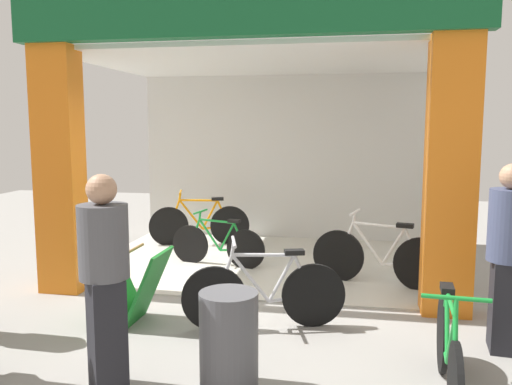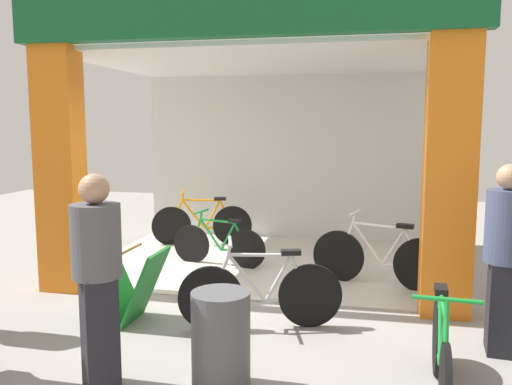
{
  "view_description": "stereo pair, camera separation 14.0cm",
  "coord_description": "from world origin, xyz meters",
  "px_view_note": "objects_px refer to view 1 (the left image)",
  "views": [
    {
      "loc": [
        1.21,
        -5.75,
        2.01
      ],
      "look_at": [
        0.0,
        0.88,
        1.15
      ],
      "focal_mm": 36.99,
      "sensor_mm": 36.0,
      "label": 1
    },
    {
      "loc": [
        1.34,
        -5.72,
        2.01
      ],
      "look_at": [
        0.0,
        0.88,
        1.15
      ],
      "focal_mm": 36.99,
      "sensor_mm": 36.0,
      "label": 2
    }
  ],
  "objects_px": {
    "bicycle_parked_0": "(448,354)",
    "pedestrian_3": "(105,281)",
    "pedestrian_1": "(508,255)",
    "trash_bin": "(229,341)",
    "bicycle_inside_0": "(200,224)",
    "bicycle_inside_2": "(218,245)",
    "sandwich_board_sign": "(133,286)",
    "bicycle_inside_1": "(379,257)",
    "bicycle_parked_1": "(265,293)"
  },
  "relations": [
    {
      "from": "bicycle_parked_1",
      "to": "pedestrian_3",
      "type": "bearing_deg",
      "value": -123.47
    },
    {
      "from": "bicycle_inside_0",
      "to": "bicycle_inside_1",
      "type": "distance_m",
      "value": 3.36
    },
    {
      "from": "bicycle_inside_0",
      "to": "trash_bin",
      "type": "xyz_separation_m",
      "value": [
        1.6,
        -4.66,
        0.01
      ]
    },
    {
      "from": "bicycle_inside_0",
      "to": "trash_bin",
      "type": "bearing_deg",
      "value": -71.1
    },
    {
      "from": "bicycle_inside_2",
      "to": "bicycle_inside_0",
      "type": "bearing_deg",
      "value": 116.81
    },
    {
      "from": "bicycle_parked_1",
      "to": "sandwich_board_sign",
      "type": "xyz_separation_m",
      "value": [
        -1.35,
        -0.1,
        0.03
      ]
    },
    {
      "from": "bicycle_inside_2",
      "to": "pedestrian_3",
      "type": "distance_m",
      "value": 3.66
    },
    {
      "from": "bicycle_parked_0",
      "to": "sandwich_board_sign",
      "type": "relative_size",
      "value": 2.08
    },
    {
      "from": "bicycle_parked_1",
      "to": "sandwich_board_sign",
      "type": "relative_size",
      "value": 2.04
    },
    {
      "from": "pedestrian_1",
      "to": "pedestrian_3",
      "type": "distance_m",
      "value": 3.43
    },
    {
      "from": "bicycle_parked_0",
      "to": "sandwich_board_sign",
      "type": "height_order",
      "value": "bicycle_parked_0"
    },
    {
      "from": "pedestrian_3",
      "to": "bicycle_inside_1",
      "type": "bearing_deg",
      "value": 55.07
    },
    {
      "from": "sandwich_board_sign",
      "to": "pedestrian_1",
      "type": "distance_m",
      "value": 3.58
    },
    {
      "from": "bicycle_inside_0",
      "to": "bicycle_inside_2",
      "type": "distance_m",
      "value": 1.39
    },
    {
      "from": "bicycle_inside_0",
      "to": "bicycle_inside_1",
      "type": "height_order",
      "value": "bicycle_inside_1"
    },
    {
      "from": "sandwich_board_sign",
      "to": "trash_bin",
      "type": "distance_m",
      "value": 1.73
    },
    {
      "from": "bicycle_parked_0",
      "to": "pedestrian_3",
      "type": "distance_m",
      "value": 2.58
    },
    {
      "from": "bicycle_inside_0",
      "to": "trash_bin",
      "type": "relative_size",
      "value": 2.12
    },
    {
      "from": "bicycle_inside_0",
      "to": "pedestrian_1",
      "type": "bearing_deg",
      "value": -42.35
    },
    {
      "from": "bicycle_parked_1",
      "to": "trash_bin",
      "type": "height_order",
      "value": "bicycle_parked_1"
    },
    {
      "from": "bicycle_inside_1",
      "to": "bicycle_inside_0",
      "type": "bearing_deg",
      "value": 147.89
    },
    {
      "from": "bicycle_inside_2",
      "to": "pedestrian_3",
      "type": "bearing_deg",
      "value": -88.82
    },
    {
      "from": "sandwich_board_sign",
      "to": "pedestrian_3",
      "type": "height_order",
      "value": "pedestrian_3"
    },
    {
      "from": "bicycle_inside_1",
      "to": "bicycle_parked_0",
      "type": "xyz_separation_m",
      "value": [
        0.36,
        -2.75,
        -0.02
      ]
    },
    {
      "from": "bicycle_parked_0",
      "to": "trash_bin",
      "type": "xyz_separation_m",
      "value": [
        -1.61,
        -0.13,
        0.03
      ]
    },
    {
      "from": "bicycle_inside_2",
      "to": "sandwich_board_sign",
      "type": "relative_size",
      "value": 1.83
    },
    {
      "from": "bicycle_parked_0",
      "to": "bicycle_parked_1",
      "type": "relative_size",
      "value": 1.02
    },
    {
      "from": "pedestrian_3",
      "to": "trash_bin",
      "type": "relative_size",
      "value": 2.17
    },
    {
      "from": "bicycle_inside_1",
      "to": "bicycle_parked_1",
      "type": "distance_m",
      "value": 2.0
    },
    {
      "from": "pedestrian_1",
      "to": "trash_bin",
      "type": "distance_m",
      "value": 2.59
    },
    {
      "from": "bicycle_parked_1",
      "to": "sandwich_board_sign",
      "type": "distance_m",
      "value": 1.35
    },
    {
      "from": "sandwich_board_sign",
      "to": "pedestrian_3",
      "type": "distance_m",
      "value": 1.49
    },
    {
      "from": "bicycle_inside_0",
      "to": "bicycle_parked_0",
      "type": "height_order",
      "value": "bicycle_inside_0"
    },
    {
      "from": "bicycle_inside_2",
      "to": "trash_bin",
      "type": "bearing_deg",
      "value": -74.19
    },
    {
      "from": "bicycle_inside_0",
      "to": "pedestrian_1",
      "type": "distance_m",
      "value": 5.25
    },
    {
      "from": "bicycle_inside_2",
      "to": "bicycle_parked_0",
      "type": "relative_size",
      "value": 0.88
    },
    {
      "from": "bicycle_parked_0",
      "to": "pedestrian_3",
      "type": "relative_size",
      "value": 0.97
    },
    {
      "from": "bicycle_parked_0",
      "to": "pedestrian_3",
      "type": "bearing_deg",
      "value": -172.59
    },
    {
      "from": "bicycle_inside_2",
      "to": "pedestrian_3",
      "type": "xyz_separation_m",
      "value": [
        0.07,
        -3.62,
        0.55
      ]
    },
    {
      "from": "bicycle_inside_1",
      "to": "pedestrian_3",
      "type": "xyz_separation_m",
      "value": [
        -2.15,
        -3.07,
        0.49
      ]
    },
    {
      "from": "sandwich_board_sign",
      "to": "trash_bin",
      "type": "relative_size",
      "value": 1.01
    },
    {
      "from": "trash_bin",
      "to": "bicycle_inside_0",
      "type": "bearing_deg",
      "value": 108.9
    },
    {
      "from": "sandwich_board_sign",
      "to": "pedestrian_1",
      "type": "height_order",
      "value": "pedestrian_1"
    },
    {
      "from": "bicycle_parked_1",
      "to": "pedestrian_1",
      "type": "xyz_separation_m",
      "value": [
        2.2,
        -0.12,
        0.52
      ]
    },
    {
      "from": "bicycle_inside_1",
      "to": "bicycle_parked_1",
      "type": "height_order",
      "value": "bicycle_inside_1"
    },
    {
      "from": "bicycle_parked_0",
      "to": "pedestrian_1",
      "type": "xyz_separation_m",
      "value": [
        0.65,
        1.01,
        0.52
      ]
    },
    {
      "from": "bicycle_inside_2",
      "to": "bicycle_parked_1",
      "type": "height_order",
      "value": "bicycle_parked_1"
    },
    {
      "from": "bicycle_inside_1",
      "to": "bicycle_parked_0",
      "type": "bearing_deg",
      "value": -82.45
    },
    {
      "from": "bicycle_inside_1",
      "to": "sandwich_board_sign",
      "type": "distance_m",
      "value": 3.05
    },
    {
      "from": "bicycle_inside_0",
      "to": "trash_bin",
      "type": "height_order",
      "value": "bicycle_inside_0"
    }
  ]
}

